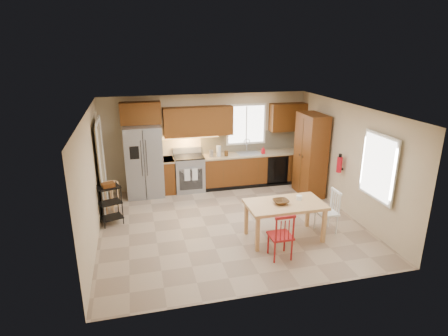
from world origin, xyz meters
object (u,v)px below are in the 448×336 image
at_px(chair_red, 280,235).
at_px(chair_white, 327,212).
at_px(soap_bottle, 263,150).
at_px(dining_table, 284,221).
at_px(utility_cart, 110,205).
at_px(bar_stool, 112,198).
at_px(table_bowl, 281,204).
at_px(table_jar, 299,199).
at_px(fire_extinguisher, 339,165).
at_px(refrigerator, 144,161).
at_px(range_stove, 189,174).
at_px(pantry, 310,155).

height_order(chair_red, chair_white, same).
distance_m(soap_bottle, dining_table, 3.10).
bearing_deg(utility_cart, bar_stool, 71.01).
distance_m(table_bowl, table_jar, 0.44).
relative_size(fire_extinguisher, bar_stool, 0.49).
bearing_deg(refrigerator, fire_extinguisher, -24.52).
relative_size(range_stove, chair_white, 1.02).
bearing_deg(bar_stool, pantry, -12.11).
bearing_deg(bar_stool, table_jar, -40.10).
xyz_separation_m(soap_bottle, chair_white, (0.36, -2.93, -0.55)).
height_order(fire_extinguisher, bar_stool, fire_extinguisher).
bearing_deg(utility_cart, dining_table, -42.61).
bearing_deg(chair_red, soap_bottle, 75.19).
bearing_deg(table_jar, refrigerator, 135.19).
height_order(chair_red, utility_cart, chair_red).
relative_size(range_stove, table_jar, 7.20).
xyz_separation_m(range_stove, pantry, (2.98, -0.99, 0.59)).
distance_m(fire_extinguisher, utility_cart, 5.19).
relative_size(pantry, table_jar, 16.43).
height_order(dining_table, chair_white, chair_white).
distance_m(bar_stool, utility_cart, 0.58).
relative_size(chair_red, chair_white, 1.00).
bearing_deg(soap_bottle, dining_table, -101.22).
height_order(pantry, chair_red, pantry).
relative_size(refrigerator, table_bowl, 5.88).
bearing_deg(table_jar, pantry, 58.66).
distance_m(range_stove, utility_cart, 2.51).
height_order(refrigerator, fire_extinguisher, refrigerator).
distance_m(chair_white, bar_stool, 4.78).
distance_m(fire_extinguisher, bar_stool, 5.28).
height_order(range_stove, pantry, pantry).
distance_m(soap_bottle, utility_cart, 4.29).
xyz_separation_m(refrigerator, fire_extinguisher, (4.33, -1.98, 0.19)).
height_order(bar_stool, utility_cart, utility_cart).
xyz_separation_m(range_stove, chair_white, (2.39, -3.01, -0.01)).
relative_size(bar_stool, utility_cart, 0.82).
bearing_deg(fire_extinguisher, bar_stool, 168.66).
bearing_deg(refrigerator, soap_bottle, -0.45).
bearing_deg(utility_cart, range_stove, 19.98).
distance_m(chair_white, utility_cart, 4.57).
xyz_separation_m(pantry, utility_cart, (-4.93, -0.59, -0.60)).
bearing_deg(table_jar, fire_extinguisher, 33.48).
distance_m(dining_table, bar_stool, 3.96).
bearing_deg(chair_white, fire_extinguisher, -39.29).
distance_m(dining_table, chair_red, 0.74).
relative_size(soap_bottle, chair_red, 0.21).
distance_m(range_stove, fire_extinguisher, 3.83).
relative_size(range_stove, soap_bottle, 4.82).
height_order(refrigerator, table_bowl, refrigerator).
xyz_separation_m(table_jar, bar_stool, (-3.72, 1.96, -0.41)).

